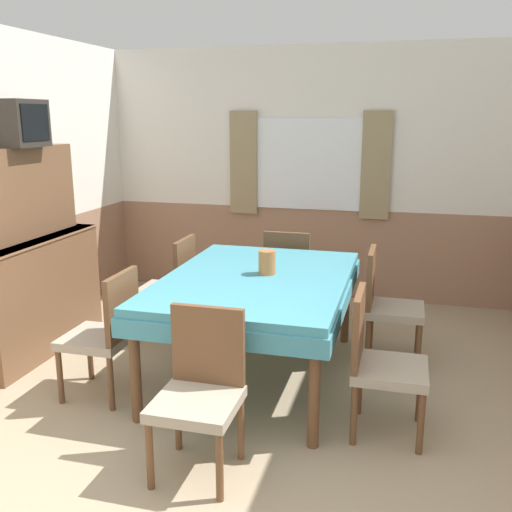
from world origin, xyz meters
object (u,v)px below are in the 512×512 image
(chair_right_near, at_px, (379,359))
(tv, at_px, (19,123))
(chair_head_near, at_px, (201,387))
(sideboard, at_px, (28,268))
(chair_head_window, at_px, (289,273))
(chair_right_far, at_px, (387,302))
(vase, at_px, (267,262))
(dining_table, at_px, (257,290))
(chair_left_near, at_px, (106,331))
(chair_left_far, at_px, (172,285))

(chair_right_near, bearing_deg, tv, -101.99)
(chair_right_near, height_order, tv, tv)
(chair_head_near, height_order, sideboard, sideboard)
(chair_head_window, relative_size, tv, 2.24)
(chair_right_near, height_order, chair_right_far, same)
(chair_right_far, height_order, vase, vase)
(dining_table, height_order, chair_left_near, chair_left_near)
(chair_right_far, distance_m, sideboard, 2.90)
(dining_table, relative_size, vase, 10.64)
(chair_left_near, height_order, tv, tv)
(chair_right_near, bearing_deg, chair_head_window, -152.43)
(chair_head_window, xyz_separation_m, chair_right_far, (0.91, -0.62, 0.00))
(dining_table, relative_size, chair_head_window, 2.09)
(chair_right_far, distance_m, vase, 1.05)
(sideboard, xyz_separation_m, tv, (0.03, 0.03, 1.14))
(chair_head_near, bearing_deg, chair_right_far, -117.57)
(chair_right_near, relative_size, chair_left_far, 1.00)
(vase, bearing_deg, chair_right_near, -37.03)
(dining_table, xyz_separation_m, tv, (-1.89, 0.03, 1.17))
(chair_left_far, bearing_deg, chair_right_far, -90.00)
(chair_left_near, distance_m, sideboard, 1.18)
(dining_table, bearing_deg, chair_left_far, 148.28)
(chair_head_window, height_order, chair_head_near, same)
(chair_right_far, bearing_deg, chair_head_near, -27.57)
(chair_right_near, distance_m, tv, 3.17)
(chair_head_window, height_order, chair_left_far, same)
(chair_left_far, xyz_separation_m, chair_right_far, (1.82, 0.00, 0.00))
(dining_table, xyz_separation_m, chair_head_near, (-0.00, -1.18, -0.20))
(chair_left_near, relative_size, chair_head_near, 1.00)
(chair_head_window, distance_m, vase, 1.17)
(chair_left_far, bearing_deg, tv, 118.67)
(chair_right_far, height_order, sideboard, sideboard)
(chair_right_far, relative_size, tv, 2.24)
(chair_left_near, bearing_deg, sideboard, 60.69)
(chair_right_far, height_order, tv, tv)
(chair_head_window, distance_m, chair_right_far, 1.10)
(chair_head_near, xyz_separation_m, vase, (0.06, 1.26, 0.39))
(chair_left_far, xyz_separation_m, sideboard, (-1.01, -0.56, 0.23))
(chair_right_near, xyz_separation_m, vase, (-0.85, 0.64, 0.39))
(dining_table, bearing_deg, chair_head_window, 90.00)
(chair_left_far, relative_size, sideboard, 0.54)
(chair_head_window, height_order, vase, vase)
(dining_table, bearing_deg, chair_left_near, -148.28)
(chair_left_near, distance_m, tv, 1.78)
(chair_left_far, height_order, tv, tv)
(chair_head_near, height_order, tv, tv)
(chair_head_near, bearing_deg, chair_head_window, -90.00)
(chair_left_near, height_order, chair_left_far, same)
(sideboard, bearing_deg, chair_head_near, -31.69)
(chair_right_far, bearing_deg, chair_head_window, -124.19)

